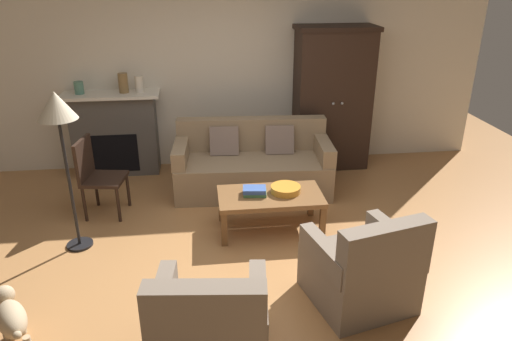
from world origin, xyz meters
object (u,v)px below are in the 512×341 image
object	(u,v)px
couch	(253,166)
floor_lamp	(58,115)
fruit_bowl	(286,189)
side_chair_wooden	(96,172)
coffee_table	(270,199)
mantel_vase_jade	(79,88)
armchair_near_left	(210,330)
mantel_vase_cream	(139,84)
book_stack	(255,191)
armchair_near_right	(362,271)
dog	(11,317)
fireplace	(115,133)
armoire	(332,98)
mantel_vase_bronze	(123,83)

from	to	relation	value
couch	floor_lamp	xyz separation A→B (m)	(-1.91, -1.12, 1.07)
fruit_bowl	side_chair_wooden	xyz separation A→B (m)	(-2.06, 0.57, 0.06)
fruit_bowl	coffee_table	bearing A→B (deg)	-168.40
side_chair_wooden	mantel_vase_jade	bearing A→B (deg)	105.82
armchair_near_left	mantel_vase_cream	bearing A→B (deg)	102.00
book_stack	side_chair_wooden	bearing A→B (deg)	161.32
mantel_vase_cream	armchair_near_right	world-z (taller)	mantel_vase_cream
couch	side_chair_wooden	distance (m)	1.88
couch	mantel_vase_cream	bearing A→B (deg)	151.68
book_stack	dog	distance (m)	2.48
fireplace	mantel_vase_jade	distance (m)	0.74
fireplace	armchair_near_left	size ratio (longest dim) A/B	1.43
armchair_near_right	floor_lamp	xyz separation A→B (m)	(-2.56, 1.20, 1.07)
mantel_vase_cream	couch	bearing A→B (deg)	-28.32
armoire	armchair_near_right	size ratio (longest dim) A/B	2.08
floor_lamp	book_stack	bearing A→B (deg)	3.38
armoire	side_chair_wooden	xyz separation A→B (m)	(-2.99, -1.12, -0.46)
book_stack	dog	bearing A→B (deg)	-143.81
mantel_vase_bronze	mantel_vase_cream	distance (m)	0.20
couch	armchair_near_left	bearing A→B (deg)	-102.29
coffee_table	book_stack	bearing A→B (deg)	173.50
armoire	mantel_vase_bronze	xyz separation A→B (m)	(-2.77, 0.06, 0.28)
couch	armchair_near_left	xyz separation A→B (m)	(-0.62, -2.87, -0.00)
mantel_vase_jade	armchair_near_right	xyz separation A→B (m)	(2.80, -3.07, -0.89)
mantel_vase_cream	dog	xyz separation A→B (m)	(-0.69, -3.22, -0.98)
armchair_near_right	side_chair_wooden	xyz separation A→B (m)	(-2.46, 1.89, 0.20)
armchair_near_left	armchair_near_right	world-z (taller)	same
fireplace	couch	bearing A→B (deg)	-23.44
coffee_table	side_chair_wooden	size ratio (longest dim) A/B	1.22
armchair_near_left	floor_lamp	size ratio (longest dim) A/B	0.55
fruit_bowl	mantel_vase_cream	xyz separation A→B (m)	(-1.63, 1.75, 0.77)
book_stack	side_chair_wooden	world-z (taller)	side_chair_wooden
couch	fruit_bowl	xyz separation A→B (m)	(0.24, -1.00, 0.14)
armoire	dog	world-z (taller)	armoire
fruit_bowl	mantel_vase_bronze	bearing A→B (deg)	136.32
coffee_table	dog	xyz separation A→B (m)	(-2.16, -1.44, -0.12)
armchair_near_left	side_chair_wooden	world-z (taller)	side_chair_wooden
fruit_bowl	mantel_vase_bronze	size ratio (longest dim) A/B	1.26
mantel_vase_jade	mantel_vase_cream	xyz separation A→B (m)	(0.76, 0.00, 0.03)
book_stack	mantel_vase_cream	distance (m)	2.32
fruit_bowl	mantel_vase_jade	world-z (taller)	mantel_vase_jade
armchair_near_right	dog	xyz separation A→B (m)	(-2.73, -0.15, -0.07)
mantel_vase_jade	mantel_vase_bronze	xyz separation A→B (m)	(0.56, 0.00, 0.05)
armchair_near_left	armchair_near_right	size ratio (longest dim) A/B	0.95
book_stack	side_chair_wooden	xyz separation A→B (m)	(-1.72, 0.58, 0.05)
mantel_vase_jade	dog	world-z (taller)	mantel_vase_jade
armoire	mantel_vase_cream	bearing A→B (deg)	178.66
armchair_near_right	dog	bearing A→B (deg)	-176.90
mantel_vase_jade	armoire	bearing A→B (deg)	-1.03
book_stack	fireplace	bearing A→B (deg)	133.24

